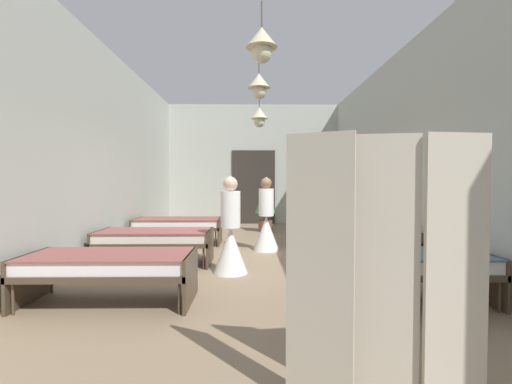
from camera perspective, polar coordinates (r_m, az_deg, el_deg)
name	(u,v)px	position (r m, az deg, el deg)	size (l,w,h in m)	color
ground_plane	(256,266)	(6.12, -0.04, -11.95)	(6.11, 11.85, 0.10)	#8C755B
room_shell	(255,153)	(7.18, -0.16, 6.25)	(5.91, 11.45, 3.90)	#B2B7AD
bed_left_row_0	(110,265)	(4.47, -22.57, -10.85)	(1.90, 0.84, 0.57)	#473828
bed_right_row_0	(404,264)	(4.53, 22.85, -10.69)	(1.90, 0.84, 0.57)	#473828
bed_left_row_1	(155,238)	(6.24, -16.04, -7.18)	(1.90, 0.84, 0.57)	#473828
bed_right_row_1	(356,238)	(6.28, 15.84, -7.12)	(1.90, 0.84, 0.57)	#473828
bed_left_row_2	(178,224)	(8.07, -12.47, -5.11)	(1.90, 0.84, 0.57)	#473828
bed_right_row_2	(331,224)	(8.10, 11.98, -5.08)	(1.90, 0.84, 0.57)	#473828
nurse_near_aisle	(231,239)	(5.42, -4.13, -7.52)	(0.52, 0.52, 1.49)	white
nurse_mid_aisle	(266,224)	(7.13, 1.66, -5.25)	(0.52, 0.52, 1.49)	white
potted_plant	(265,203)	(9.77, 1.54, -1.87)	(0.58, 0.58, 1.27)	brown
privacy_screen	(387,272)	(2.36, 20.38, -12.01)	(1.24, 0.22, 1.70)	#BCB29E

